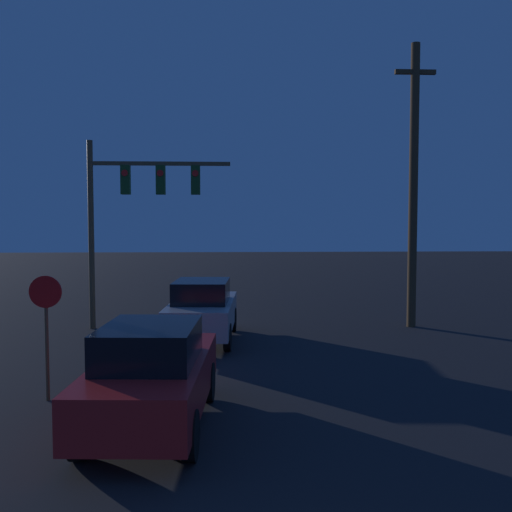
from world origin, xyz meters
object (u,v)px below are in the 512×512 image
object	(u,v)px
utility_pole	(413,183)
stop_sign	(46,316)
traffic_signal_mast	(132,200)
car_far	(202,310)
car_near	(152,374)

from	to	relation	value
utility_pole	stop_sign	bearing A→B (deg)	-142.66
traffic_signal_mast	utility_pole	distance (m)	8.87
car_far	traffic_signal_mast	distance (m)	4.35
car_near	traffic_signal_mast	xyz separation A→B (m)	(-1.71, 8.78, 3.15)
car_far	utility_pole	size ratio (longest dim) A/B	0.51
traffic_signal_mast	utility_pole	xyz separation A→B (m)	(8.85, -0.19, 0.56)
car_near	stop_sign	size ratio (longest dim) A/B	1.90
car_near	utility_pole	world-z (taller)	utility_pole
utility_pole	car_near	bearing A→B (deg)	-129.71
utility_pole	traffic_signal_mast	bearing A→B (deg)	178.79
stop_sign	utility_pole	size ratio (longest dim) A/B	0.27
traffic_signal_mast	stop_sign	distance (m)	7.68
car_near	stop_sign	xyz separation A→B (m)	(-2.16, 1.50, 0.73)
car_near	car_far	bearing A→B (deg)	89.25
car_near	car_far	distance (m)	6.80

